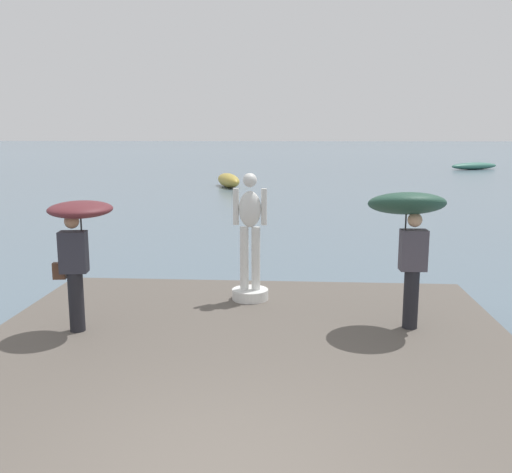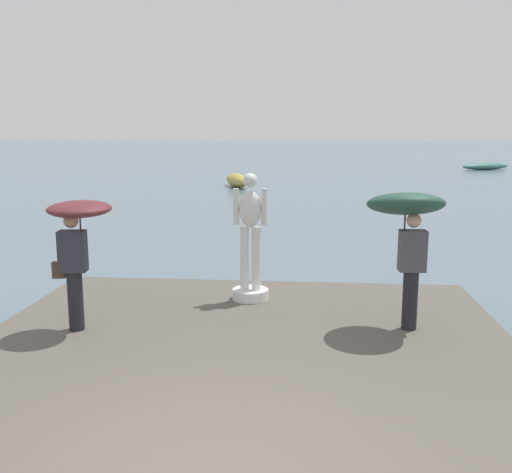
{
  "view_description": "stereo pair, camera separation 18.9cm",
  "coord_description": "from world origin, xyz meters",
  "px_view_note": "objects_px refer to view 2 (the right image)",
  "views": [
    {
      "loc": [
        0.64,
        -4.26,
        3.25
      ],
      "look_at": [
        0.0,
        5.05,
        1.55
      ],
      "focal_mm": 39.78,
      "sensor_mm": 36.0,
      "label": 1
    },
    {
      "loc": [
        0.83,
        -4.25,
        3.25
      ],
      "look_at": [
        0.0,
        5.05,
        1.55
      ],
      "focal_mm": 39.78,
      "sensor_mm": 36.0,
      "label": 2
    }
  ],
  "objects_px": {
    "onlooker_left": "(77,232)",
    "onlooker_right": "(407,218)",
    "boat_near": "(485,166)",
    "boat_mid": "(237,180)",
    "statue_white_figure": "(250,248)"
  },
  "relations": [
    {
      "from": "onlooker_left",
      "to": "onlooker_right",
      "type": "relative_size",
      "value": 0.91
    },
    {
      "from": "onlooker_left",
      "to": "boat_near",
      "type": "xyz_separation_m",
      "value": [
        19.42,
        45.48,
        -1.54
      ]
    },
    {
      "from": "onlooker_right",
      "to": "boat_mid",
      "type": "relative_size",
      "value": 0.54
    },
    {
      "from": "statue_white_figure",
      "to": "boat_mid",
      "type": "xyz_separation_m",
      "value": [
        -3.31,
        25.09,
        -0.89
      ]
    },
    {
      "from": "statue_white_figure",
      "to": "boat_mid",
      "type": "distance_m",
      "value": 25.32
    },
    {
      "from": "onlooker_left",
      "to": "statue_white_figure",
      "type": "bearing_deg",
      "value": 36.79
    },
    {
      "from": "boat_near",
      "to": "onlooker_right",
      "type": "bearing_deg",
      "value": -108.08
    },
    {
      "from": "statue_white_figure",
      "to": "boat_near",
      "type": "xyz_separation_m",
      "value": [
        17.09,
        43.74,
        -0.99
      ]
    },
    {
      "from": "statue_white_figure",
      "to": "boat_mid",
      "type": "bearing_deg",
      "value": 97.52
    },
    {
      "from": "boat_near",
      "to": "boat_mid",
      "type": "xyz_separation_m",
      "value": [
        -20.4,
        -18.65,
        0.1
      ]
    },
    {
      "from": "onlooker_right",
      "to": "boat_mid",
      "type": "distance_m",
      "value": 27.03
    },
    {
      "from": "onlooker_left",
      "to": "boat_mid",
      "type": "bearing_deg",
      "value": 92.09
    },
    {
      "from": "boat_mid",
      "to": "boat_near",
      "type": "bearing_deg",
      "value": 42.43
    },
    {
      "from": "statue_white_figure",
      "to": "onlooker_left",
      "type": "bearing_deg",
      "value": -143.21
    },
    {
      "from": "onlooker_right",
      "to": "boat_near",
      "type": "height_order",
      "value": "onlooker_right"
    }
  ]
}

